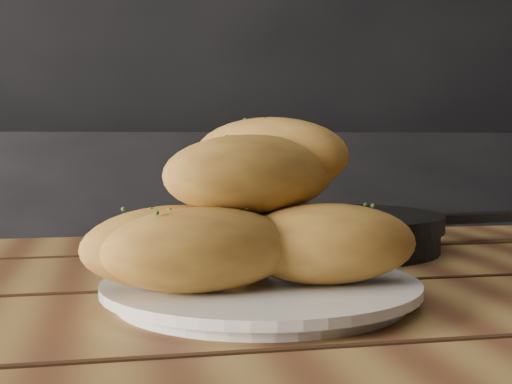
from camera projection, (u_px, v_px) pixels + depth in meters
The scene contains 3 objects.
plate at pixel (261, 290), 0.59m from camera, with size 0.26×0.26×0.02m.
bread_rolls at pixel (245, 217), 0.58m from camera, with size 0.27×0.21×0.14m.
skillet at pixel (331, 231), 0.87m from camera, with size 0.41×0.27×0.05m.
Camera 1 is at (0.30, -0.13, 0.88)m, focal length 50.00 mm.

